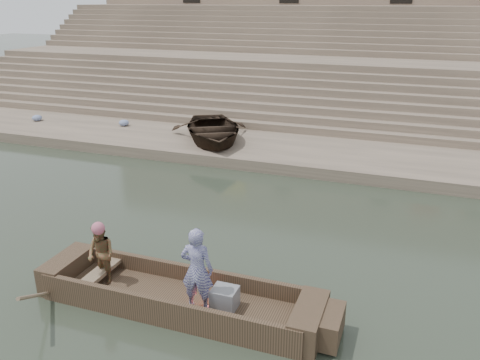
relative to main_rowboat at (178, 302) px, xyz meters
The scene contains 12 objects.
ground 3.38m from the main_rowboat, 144.97° to the left, with size 120.00×120.00×0.00m, color #2B3427.
lower_landing 10.32m from the main_rowboat, 105.56° to the left, with size 32.00×4.00×0.40m, color gray.
mid_landing 17.71m from the main_rowboat, 99.02° to the left, with size 32.00×3.00×2.80m, color gray.
upper_landing 24.72m from the main_rowboat, 96.46° to the left, with size 32.00×3.00×5.20m, color gray.
ghat_steps 19.40m from the main_rowboat, 98.24° to the left, with size 32.00×11.00×5.20m.
main_rowboat is the anchor object (origin of this frame).
rowboat_trim 0.29m from the main_rowboat, ahead, with size 6.04×2.63×1.92m.
standing_man 1.08m from the main_rowboat, 19.86° to the right, with size 0.60×0.39×1.63m, color navy.
rowing_man 1.81m from the main_rowboat, behind, with size 0.61×0.47×1.25m, color #277538.
television 1.01m from the main_rowboat, ahead, with size 0.46×0.42×0.40m.
beached_rowboat 10.39m from the main_rowboat, 109.28° to the left, with size 3.08×4.31×0.89m, color #2D2116.
cloth_bundles 10.78m from the main_rowboat, 113.09° to the left, with size 20.18×2.30×0.26m.
Camera 1 is at (6.65, -9.09, 5.60)m, focal length 36.78 mm.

